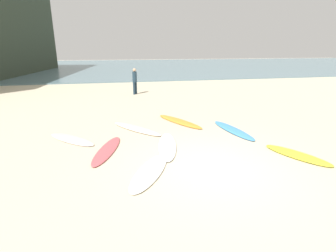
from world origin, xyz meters
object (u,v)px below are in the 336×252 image
object	(u,v)px
surfboard_5	(150,172)
surfboard_6	(167,145)
surfboard_2	(72,139)
beachgoer_near	(135,80)
surfboard_7	(179,121)
surfboard_0	(233,130)
surfboard_3	(107,150)
surfboard_1	(136,129)
surfboard_4	(297,155)

from	to	relation	value
surfboard_5	surfboard_6	world-z (taller)	surfboard_6
surfboard_2	beachgoer_near	size ratio (longest dim) A/B	1.28
surfboard_5	surfboard_6	distance (m)	1.78
surfboard_2	surfboard_7	xyz separation A→B (m)	(4.02, 1.31, 0.01)
surfboard_0	beachgoer_near	size ratio (longest dim) A/B	1.48
surfboard_3	beachgoer_near	size ratio (longest dim) A/B	1.38
surfboard_6	surfboard_0	bearing A→B (deg)	-147.98
surfboard_2	surfboard_3	bearing A→B (deg)	90.26
surfboard_7	beachgoer_near	xyz separation A→B (m)	(-1.21, 6.96, 0.88)
surfboard_6	surfboard_7	bearing A→B (deg)	-101.07
surfboard_2	surfboard_5	world-z (taller)	surfboard_5
surfboard_2	surfboard_6	xyz separation A→B (m)	(2.99, -1.22, 0.01)
surfboard_3	surfboard_2	bearing A→B (deg)	-29.40
surfboard_2	surfboard_6	size ratio (longest dim) A/B	0.89
surfboard_1	surfboard_3	world-z (taller)	surfboard_1
surfboard_0	surfboard_1	bearing A→B (deg)	-22.36
surfboard_2	beachgoer_near	bearing A→B (deg)	-152.91
surfboard_6	surfboard_7	world-z (taller)	same
surfboard_6	beachgoer_near	bearing A→B (deg)	-77.84
surfboard_5	surfboard_0	bearing A→B (deg)	64.79
surfboard_0	surfboard_3	bearing A→B (deg)	4.39
surfboard_6	surfboard_5	bearing A→B (deg)	75.27
surfboard_3	surfboard_1	bearing A→B (deg)	-102.65
surfboard_3	surfboard_6	world-z (taller)	surfboard_6
surfboard_1	surfboard_0	bearing A→B (deg)	128.50
surfboard_5	surfboard_7	xyz separation A→B (m)	(1.81, 4.14, 0.00)
surfboard_7	beachgoer_near	bearing A→B (deg)	73.58
surfboard_2	surfboard_3	world-z (taller)	surfboard_2
surfboard_4	surfboard_1	bearing A→B (deg)	115.89
surfboard_4	beachgoer_near	distance (m)	11.57
surfboard_5	beachgoer_near	size ratio (longest dim) A/B	1.28
surfboard_4	surfboard_7	world-z (taller)	surfboard_4
surfboard_2	beachgoer_near	world-z (taller)	beachgoer_near
surfboard_0	surfboard_3	xyz separation A→B (m)	(-4.51, -1.00, -0.01)
surfboard_3	surfboard_5	size ratio (longest dim) A/B	1.08
surfboard_1	surfboard_4	distance (m)	5.41
surfboard_0	beachgoer_near	xyz separation A→B (m)	(-2.86, 8.47, 0.88)
surfboard_4	surfboard_7	distance (m)	4.67
surfboard_7	surfboard_3	bearing A→B (deg)	-165.02
surfboard_2	surfboard_4	bearing A→B (deg)	113.22
beachgoer_near	surfboard_7	bearing A→B (deg)	-128.91
surfboard_1	beachgoer_near	bearing A→B (deg)	-131.83
surfboard_0	surfboard_1	xyz separation A→B (m)	(-3.47, 0.88, 0.01)
surfboard_0	surfboard_7	xyz separation A→B (m)	(-1.65, 1.51, 0.00)
surfboard_2	surfboard_7	bearing A→B (deg)	153.93
surfboard_3	surfboard_4	distance (m)	5.47
surfboard_2	surfboard_7	distance (m)	4.23
surfboard_0	surfboard_2	distance (m)	5.68
surfboard_1	surfboard_2	bearing A→B (deg)	-19.94
surfboard_0	surfboard_2	world-z (taller)	surfboard_0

